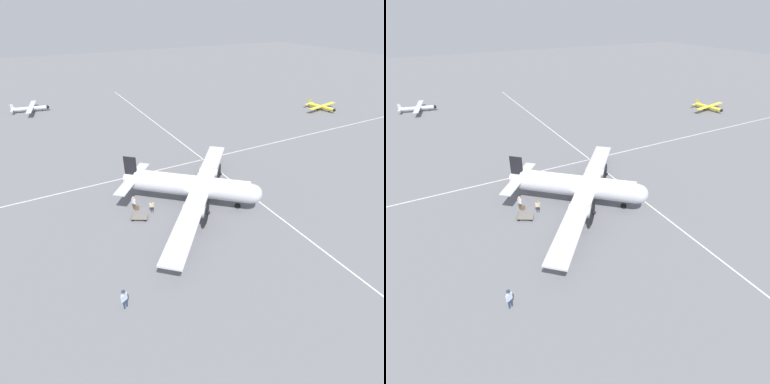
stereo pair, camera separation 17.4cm
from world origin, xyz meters
The scene contains 11 objects.
ground_plane centered at (0.00, 0.00, 0.00)m, with size 300.00×300.00×0.00m, color slate.
apron_line_eastwest centered at (0.00, -9.94, 0.00)m, with size 120.00×0.16×0.01m.
apron_line_northsouth centered at (-7.40, 0.00, 0.00)m, with size 0.16×120.00×0.01m.
airliner_main centered at (-0.28, 0.25, 2.38)m, with size 19.12×21.11×5.35m.
crew_foreground centered at (11.84, 10.85, 1.18)m, with size 0.58×0.42×1.89m.
passenger_boarding centered at (5.09, -0.38, 0.99)m, with size 0.52×0.31×1.62m.
ramp_agent centered at (6.75, -1.92, 1.10)m, with size 0.34×0.57×1.80m.
suitcase_near_door centered at (6.51, -1.60, 0.30)m, with size 0.46×0.12×0.63m.
baggage_cart centered at (6.84, 0.13, 0.28)m, with size 2.16×1.91×0.56m.
light_aircraft_distant centered at (-44.98, -19.97, 0.79)m, with size 9.56×7.19×1.86m.
light_aircraft_taxiing centered at (14.75, -50.51, 0.85)m, with size 8.11×10.78×2.06m.
Camera 2 is at (14.35, 27.13, 20.49)m, focal length 28.00 mm.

